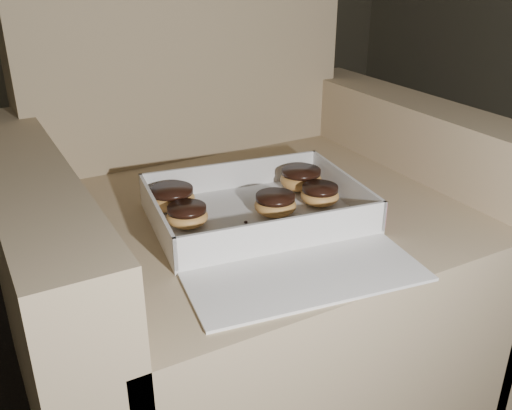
{
  "coord_description": "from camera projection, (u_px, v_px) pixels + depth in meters",
  "views": [
    {
      "loc": [
        -0.48,
        -0.73,
        0.9
      ],
      "look_at": [
        -0.03,
        0.08,
        0.47
      ],
      "focal_mm": 40.0,
      "sensor_mm": 36.0,
      "label": 1
    }
  ],
  "objects": [
    {
      "name": "crumb_d",
      "position": [
        246.0,
        222.0,
        1.0
      ],
      "size": [
        0.01,
        0.01,
        0.0
      ],
      "primitive_type": "ellipsoid",
      "color": "black",
      "rests_on": "bakery_box"
    },
    {
      "name": "donut_e",
      "position": [
        320.0,
        194.0,
        1.07
      ],
      "size": [
        0.07,
        0.07,
        0.04
      ],
      "color": "#D48E4A",
      "rests_on": "bakery_box"
    },
    {
      "name": "bakery_box",
      "position": [
        266.0,
        221.0,
        1.0
      ],
      "size": [
        0.42,
        0.48,
        0.06
      ],
      "rotation": [
        0.0,
        0.0,
        -0.14
      ],
      "color": "silver",
      "rests_on": "armchair"
    },
    {
      "name": "armchair",
      "position": [
        244.0,
        246.0,
        1.21
      ],
      "size": [
        0.94,
        0.79,
        0.98
      ],
      "color": "#9C8864",
      "rests_on": "floor"
    },
    {
      "name": "crumb_b",
      "position": [
        253.0,
        246.0,
        0.93
      ],
      "size": [
        0.01,
        0.01,
        0.0
      ],
      "primitive_type": "ellipsoid",
      "color": "black",
      "rests_on": "bakery_box"
    },
    {
      "name": "crumb_a",
      "position": [
        189.0,
        247.0,
        0.92
      ],
      "size": [
        0.01,
        0.01,
        0.0
      ],
      "primitive_type": "ellipsoid",
      "color": "black",
      "rests_on": "bakery_box"
    },
    {
      "name": "donut_a",
      "position": [
        301.0,
        178.0,
        1.14
      ],
      "size": [
        0.08,
        0.08,
        0.04
      ],
      "color": "#D48E4A",
      "rests_on": "bakery_box"
    },
    {
      "name": "donut_c",
      "position": [
        172.0,
        198.0,
        1.05
      ],
      "size": [
        0.08,
        0.08,
        0.04
      ],
      "color": "#D48E4A",
      "rests_on": "bakery_box"
    },
    {
      "name": "donut_b",
      "position": [
        275.0,
        204.0,
        1.03
      ],
      "size": [
        0.08,
        0.08,
        0.04
      ],
      "color": "#D48E4A",
      "rests_on": "bakery_box"
    },
    {
      "name": "donut_d",
      "position": [
        187.0,
        215.0,
        0.99
      ],
      "size": [
        0.07,
        0.07,
        0.04
      ],
      "color": "#D48E4A",
      "rests_on": "bakery_box"
    },
    {
      "name": "crumb_c",
      "position": [
        172.0,
        237.0,
        0.95
      ],
      "size": [
        0.01,
        0.01,
        0.0
      ],
      "primitive_type": "ellipsoid",
      "color": "black",
      "rests_on": "bakery_box"
    }
  ]
}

